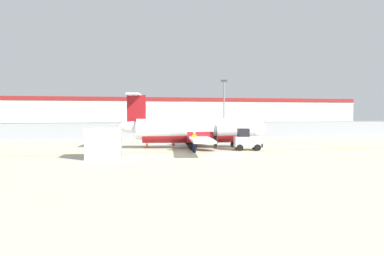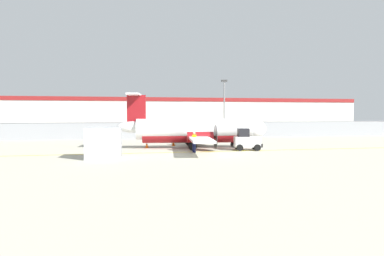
{
  "view_description": "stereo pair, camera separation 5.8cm",
  "coord_description": "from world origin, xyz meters",
  "px_view_note": "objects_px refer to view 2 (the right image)",
  "views": [
    {
      "loc": [
        -6.01,
        -25.52,
        3.16
      ],
      "look_at": [
        0.33,
        6.22,
        1.8
      ],
      "focal_mm": 32.0,
      "sensor_mm": 36.0,
      "label": 1
    },
    {
      "loc": [
        -5.95,
        -25.53,
        3.16
      ],
      "look_at": [
        0.33,
        6.22,
        1.8
      ],
      "focal_mm": 32.0,
      "sensor_mm": 36.0,
      "label": 2
    }
  ],
  "objects_px": {
    "apron_light_pole": "(224,104)",
    "commuter_airplane": "(197,131)",
    "parked_car_3": "(223,126)",
    "parked_car_2": "(183,126)",
    "traffic_cone_near_left": "(147,145)",
    "ground_crew_worker": "(194,141)",
    "parked_car_0": "(89,128)",
    "cargo_container": "(104,143)",
    "traffic_cone_near_right": "(173,143)",
    "parked_car_1": "(130,129)",
    "baggage_tug": "(247,140)"
  },
  "relations": [
    {
      "from": "traffic_cone_near_right",
      "to": "apron_light_pole",
      "type": "bearing_deg",
      "value": 43.44
    },
    {
      "from": "commuter_airplane",
      "to": "baggage_tug",
      "type": "distance_m",
      "value": 4.78
    },
    {
      "from": "commuter_airplane",
      "to": "parked_car_0",
      "type": "distance_m",
      "value": 29.25
    },
    {
      "from": "cargo_container",
      "to": "parked_car_3",
      "type": "xyz_separation_m",
      "value": [
        19.27,
        35.48,
        -0.21
      ]
    },
    {
      "from": "traffic_cone_near_left",
      "to": "parked_car_1",
      "type": "height_order",
      "value": "parked_car_1"
    },
    {
      "from": "baggage_tug",
      "to": "traffic_cone_near_right",
      "type": "xyz_separation_m",
      "value": [
        -5.64,
        5.26,
        -0.54
      ]
    },
    {
      "from": "parked_car_0",
      "to": "parked_car_1",
      "type": "height_order",
      "value": "same"
    },
    {
      "from": "parked_car_3",
      "to": "baggage_tug",
      "type": "bearing_deg",
      "value": -96.47
    },
    {
      "from": "traffic_cone_near_right",
      "to": "parked_car_2",
      "type": "relative_size",
      "value": 0.15
    },
    {
      "from": "ground_crew_worker",
      "to": "commuter_airplane",
      "type": "bearing_deg",
      "value": -129.58
    },
    {
      "from": "baggage_tug",
      "to": "traffic_cone_near_right",
      "type": "distance_m",
      "value": 7.73
    },
    {
      "from": "commuter_airplane",
      "to": "parked_car_3",
      "type": "bearing_deg",
      "value": 75.96
    },
    {
      "from": "commuter_airplane",
      "to": "apron_light_pole",
      "type": "height_order",
      "value": "apron_light_pole"
    },
    {
      "from": "parked_car_0",
      "to": "apron_light_pole",
      "type": "bearing_deg",
      "value": -40.31
    },
    {
      "from": "commuter_airplane",
      "to": "baggage_tug",
      "type": "relative_size",
      "value": 6.49
    },
    {
      "from": "commuter_airplane",
      "to": "parked_car_3",
      "type": "height_order",
      "value": "commuter_airplane"
    },
    {
      "from": "traffic_cone_near_right",
      "to": "parked_car_3",
      "type": "relative_size",
      "value": 0.15
    },
    {
      "from": "baggage_tug",
      "to": "parked_car_2",
      "type": "bearing_deg",
      "value": 99.38
    },
    {
      "from": "parked_car_1",
      "to": "traffic_cone_near_right",
      "type": "bearing_deg",
      "value": -86.47
    },
    {
      "from": "cargo_container",
      "to": "parked_car_3",
      "type": "height_order",
      "value": "cargo_container"
    },
    {
      "from": "cargo_container",
      "to": "parked_car_0",
      "type": "height_order",
      "value": "cargo_container"
    },
    {
      "from": "apron_light_pole",
      "to": "commuter_airplane",
      "type": "bearing_deg",
      "value": -120.06
    },
    {
      "from": "traffic_cone_near_right",
      "to": "parked_car_1",
      "type": "distance_m",
      "value": 19.94
    },
    {
      "from": "cargo_container",
      "to": "parked_car_3",
      "type": "distance_m",
      "value": 40.38
    },
    {
      "from": "baggage_tug",
      "to": "parked_car_1",
      "type": "height_order",
      "value": "baggage_tug"
    },
    {
      "from": "commuter_airplane",
      "to": "apron_light_pole",
      "type": "bearing_deg",
      "value": 66.81
    },
    {
      "from": "parked_car_0",
      "to": "apron_light_pole",
      "type": "relative_size",
      "value": 0.59
    },
    {
      "from": "commuter_airplane",
      "to": "parked_car_3",
      "type": "xyz_separation_m",
      "value": [
        11.29,
        29.56,
        -0.71
      ]
    },
    {
      "from": "apron_light_pole",
      "to": "traffic_cone_near_right",
      "type": "bearing_deg",
      "value": -136.56
    },
    {
      "from": "parked_car_0",
      "to": "parked_car_2",
      "type": "height_order",
      "value": "same"
    },
    {
      "from": "commuter_airplane",
      "to": "baggage_tug",
      "type": "bearing_deg",
      "value": -28.84
    },
    {
      "from": "traffic_cone_near_right",
      "to": "cargo_container",
      "type": "bearing_deg",
      "value": -126.17
    },
    {
      "from": "baggage_tug",
      "to": "parked_car_1",
      "type": "bearing_deg",
      "value": 120.29
    },
    {
      "from": "baggage_tug",
      "to": "parked_car_2",
      "type": "xyz_separation_m",
      "value": [
        -0.06,
        32.77,
        0.04
      ]
    },
    {
      "from": "ground_crew_worker",
      "to": "parked_car_2",
      "type": "distance_m",
      "value": 33.98
    },
    {
      "from": "commuter_airplane",
      "to": "apron_light_pole",
      "type": "distance_m",
      "value": 11.11
    },
    {
      "from": "baggage_tug",
      "to": "parked_car_0",
      "type": "bearing_deg",
      "value": 127.93
    },
    {
      "from": "apron_light_pole",
      "to": "baggage_tug",
      "type": "bearing_deg",
      "value": -97.38
    },
    {
      "from": "cargo_container",
      "to": "parked_car_2",
      "type": "relative_size",
      "value": 0.57
    },
    {
      "from": "parked_car_3",
      "to": "parked_car_2",
      "type": "bearing_deg",
      "value": -176.96
    },
    {
      "from": "parked_car_2",
      "to": "apron_light_pole",
      "type": "xyz_separation_m",
      "value": [
        1.63,
        -20.69,
        3.41
      ]
    },
    {
      "from": "ground_crew_worker",
      "to": "traffic_cone_near_right",
      "type": "distance_m",
      "value": 6.22
    },
    {
      "from": "parked_car_1",
      "to": "parked_car_3",
      "type": "distance_m",
      "value": 18.57
    },
    {
      "from": "traffic_cone_near_left",
      "to": "traffic_cone_near_right",
      "type": "distance_m",
      "value": 3.19
    },
    {
      "from": "ground_crew_worker",
      "to": "traffic_cone_near_left",
      "type": "xyz_separation_m",
      "value": [
        -3.54,
        4.46,
        -0.64
      ]
    },
    {
      "from": "cargo_container",
      "to": "apron_light_pole",
      "type": "bearing_deg",
      "value": 51.77
    },
    {
      "from": "traffic_cone_near_right",
      "to": "parked_car_3",
      "type": "height_order",
      "value": "parked_car_3"
    },
    {
      "from": "parked_car_1",
      "to": "parked_car_3",
      "type": "relative_size",
      "value": 1.01
    },
    {
      "from": "commuter_airplane",
      "to": "traffic_cone_near_left",
      "type": "distance_m",
      "value": 4.78
    },
    {
      "from": "traffic_cone_near_left",
      "to": "parked_car_1",
      "type": "bearing_deg",
      "value": 93.16
    }
  ]
}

